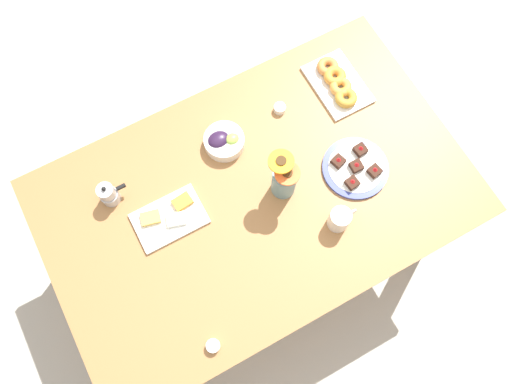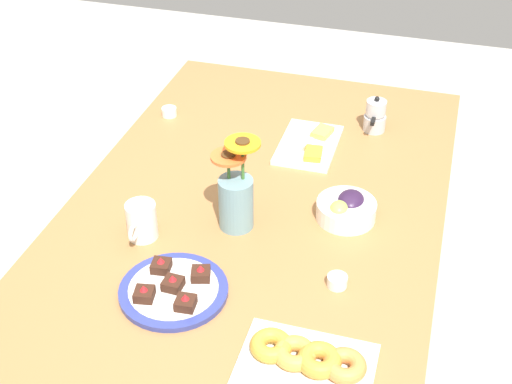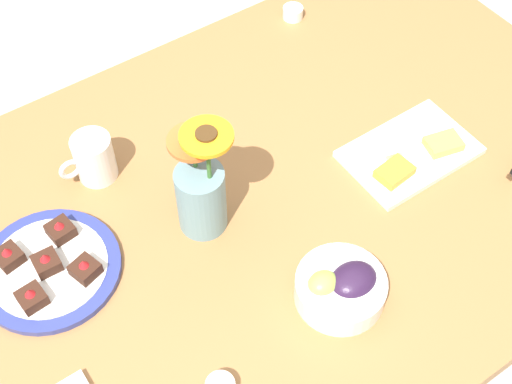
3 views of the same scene
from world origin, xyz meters
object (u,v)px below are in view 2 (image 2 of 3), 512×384
Objects in this scene: jam_cup_honey at (169,111)px; jam_cup_berry at (337,281)px; cheese_platter at (309,144)px; coffee_mug at (141,221)px; grape_bowl at (346,209)px; croissant_platter at (307,360)px; moka_pot at (375,116)px; dessert_plate at (173,289)px; flower_vase at (236,197)px; dining_table at (256,228)px.

jam_cup_honey and jam_cup_berry have the same top height.
cheese_platter is 0.49m from jam_cup_honey.
coffee_mug is 0.71× the size of grape_bowl.
croissant_platter is 1.13m from jam_cup_honey.
moka_pot is (-0.16, 0.17, 0.04)m from cheese_platter.
dessert_plate is 0.30m from flower_vase.
moka_pot reaches higher than coffee_mug.
cheese_platter is at bearing -167.61° from croissant_platter.
flower_vase is (0.11, -0.27, 0.06)m from grape_bowl.
dessert_plate is (0.39, -0.09, 0.10)m from dining_table.
cheese_platter is 0.86m from croissant_platter.
dessert_plate is (0.13, -0.36, -0.00)m from jam_cup_berry.
dining_table is 33.33× the size of jam_cup_berry.
dining_table is 0.20m from flower_vase.
dining_table is at bearing 167.36° from dessert_plate.
cheese_platter is (-0.54, 0.31, -0.04)m from coffee_mug.
coffee_mug is at bearing -94.62° from jam_cup_berry.
jam_cup_berry is (0.26, 0.27, 0.10)m from dining_table.
moka_pot is at bearing -179.35° from croissant_platter.
dessert_plate is at bearing -21.08° from moka_pot.
cheese_platter is 1.02× the size of flower_vase.
dessert_plate is (0.40, -0.33, -0.02)m from grape_bowl.
flower_vase reaches higher than jam_cup_honey.
jam_cup_honey is at bearing -133.37° from jam_cup_berry.
croissant_platter is 1.10× the size of flower_vase.
croissant_platter is at bearing -2.95° from jam_cup_berry.
cheese_platter is (-0.32, 0.08, 0.10)m from dining_table.
cheese_platter is 5.42× the size of jam_cup_berry.
moka_pot is (-0.74, -0.02, 0.03)m from jam_cup_berry.
grape_bowl is (-0.01, 0.25, 0.12)m from dining_table.
jam_cup_honey is at bearing -81.76° from moka_pot.
dessert_plate reaches higher than cheese_platter.
grape_bowl is 0.53m from croissant_platter.
jam_cup_honey is at bearing -164.24° from coffee_mug.
cheese_platter is at bearing 166.91° from dining_table.
jam_cup_berry is (-0.26, 0.01, -0.01)m from croissant_platter.
grape_bowl is at bearing -0.35° from moka_pot.
coffee_mug reaches higher than jam_cup_honey.
dining_table is 10.15× the size of grape_bowl.
dessert_plate is (0.78, 0.32, -0.00)m from jam_cup_honey.
jam_cup_berry is 0.38m from dessert_plate.
flower_vase reaches higher than coffee_mug.
dining_table is 6.26× the size of flower_vase.
croissant_platter is 0.37m from dessert_plate.
jam_cup_berry is 0.40× the size of moka_pot.
jam_cup_honey is at bearing -133.49° from dining_table.
flower_vase reaches higher than cheese_platter.
flower_vase is at bearing 38.17° from jam_cup_honey.
jam_cup_honey is at bearing -157.42° from dessert_plate.
grape_bowl is 0.27m from jam_cup_berry.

